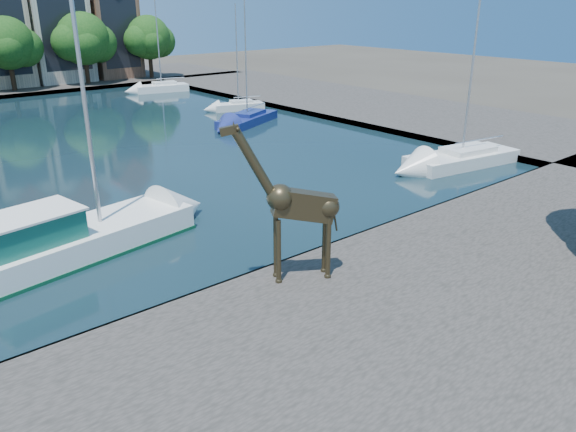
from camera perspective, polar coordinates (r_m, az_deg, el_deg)
name	(u,v)px	position (r m, az deg, el deg)	size (l,w,h in m)	color
ground	(333,253)	(22.67, 4.63, -3.73)	(160.00, 160.00, 0.00)	#38332B
water_basin	(96,143)	(42.27, -18.91, 7.05)	(38.00, 50.00, 0.08)	black
near_quay	(491,318)	(18.83, 19.92, -9.70)	(50.00, 14.00, 0.50)	#46403C
right_quay	(345,101)	(56.01, 5.82, 11.50)	(14.00, 52.00, 0.50)	#46403C
townhouse_east_mid	(49,13)	(74.22, -23.11, 18.47)	(6.43, 9.18, 16.65)	beige
townhouse_east_end	(104,21)	(76.51, -18.17, 18.35)	(5.44, 9.18, 14.43)	brown
far_tree_mid_east	(8,45)	(67.28, -26.55, 15.28)	(7.02, 5.40, 7.52)	#332114
far_tree_east	(84,40)	(69.69, -20.01, 16.41)	(7.54, 5.80, 7.84)	#332114
far_tree_far_east	(149,39)	(72.91, -13.90, 17.06)	(6.76, 5.20, 7.36)	#332114
giraffe_statue	(295,205)	(18.51, 0.74, 1.14)	(3.54, 2.13, 5.44)	#352C1A
motorsailer	(67,237)	(23.28, -21.50, -1.99)	(9.94, 4.40, 11.20)	white
sailboat_right_a	(462,156)	(35.83, 17.27, 5.85)	(7.67, 3.75, 9.96)	silver
sailboat_right_b	(247,117)	(46.28, -4.15, 9.96)	(6.78, 4.72, 9.71)	navy
sailboat_right_c	(238,104)	(52.40, -5.06, 11.23)	(4.84, 2.88, 9.13)	silver
sailboat_right_d	(162,86)	(64.40, -12.73, 12.73)	(5.90, 3.14, 9.43)	white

